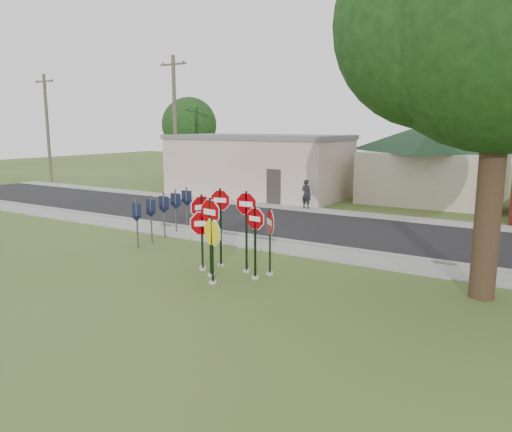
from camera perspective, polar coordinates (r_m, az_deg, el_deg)
The scene contains 21 objects.
ground at distance 15.45m, azimuth -6.75°, elevation -7.95°, with size 120.00×120.00×0.00m, color #3C5921.
sidewalk_near at distance 19.85m, azimuth 3.25°, elevation -3.68°, with size 60.00×1.60×0.06m, color gray.
road at distance 23.80m, azimuth 8.49°, elevation -1.45°, with size 60.00×7.00×0.04m, color black.
sidewalk_far at distance 27.73m, azimuth 12.07°, elevation 0.12°, with size 60.00×1.60×0.06m, color gray.
curb at distance 20.70m, azimuth 4.59°, elevation -3.00°, with size 60.00×0.20×0.14m, color gray.
stop_sign_center at distance 15.97m, azimuth -5.24°, elevation -1.03°, with size 1.13×0.24×2.69m.
stop_sign_yellow at distance 15.29m, azimuth -5.03°, elevation -3.01°, with size 1.10×0.37×2.19m.
stop_sign_left at distance 16.73m, azimuth -6.16°, elevation -1.86°, with size 0.87×0.74×2.18m.
stop_sign_right at distance 15.68m, azimuth -0.09°, elevation -2.02°, with size 0.96×0.24×2.43m.
stop_sign_back_right at distance 16.33m, azimuth -1.10°, elevation -0.42°, with size 1.06×0.24×2.83m.
stop_sign_back_left at distance 17.06m, azimuth -4.08°, elevation -0.07°, with size 0.98×0.24×2.82m.
stop_sign_far_right at distance 16.09m, azimuth 1.61°, elevation -1.84°, with size 0.83×0.82×2.34m.
stop_sign_far_left at distance 16.86m, azimuth -6.22°, elevation -0.53°, with size 0.54×0.95×2.67m.
route_sign_row at distance 21.92m, azimuth -10.47°, elevation 0.68°, with size 1.43×4.63×2.00m.
building_stucco at distance 34.70m, azimuth 0.23°, elevation 5.88°, with size 12.20×6.20×4.20m.
building_house at distance 34.19m, azimuth 19.99°, elevation 7.72°, with size 11.60×11.60×6.20m.
oak_tree at distance 15.28m, azimuth 26.61°, elevation 20.39°, with size 11.03×10.43×11.50m.
utility_pole_near at distance 35.33m, azimuth -9.25°, elevation 10.40°, with size 2.20×0.26×9.50m.
utility_pole_far at distance 45.78m, azimuth -22.73°, elevation 9.38°, with size 2.20×0.26×9.00m.
bg_tree_left at distance 45.92m, azimuth -7.63°, elevation 10.28°, with size 4.90×4.90×7.35m.
pedestrian at distance 29.14m, azimuth 5.77°, elevation 2.53°, with size 0.62×0.41×1.69m, color black.
Camera 1 is at (9.26, -11.39, 4.82)m, focal length 35.00 mm.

